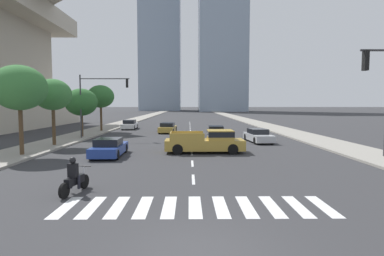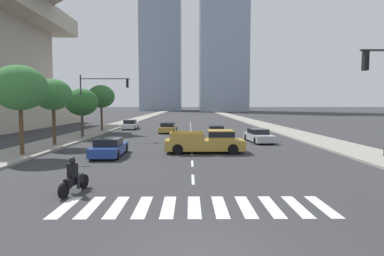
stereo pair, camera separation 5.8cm
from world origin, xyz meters
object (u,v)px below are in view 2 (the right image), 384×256
sedan_black_2 (216,132)px  sedan_gold_3 (168,128)px  motorcycle_lead (74,179)px  sedan_silver_4 (259,136)px  street_tree_third (82,102)px  pickup_truck (209,142)px  sedan_white_1 (130,125)px  sedan_blue_0 (109,148)px  traffic_signal_far (99,95)px  street_tree_nearest (20,88)px  street_tree_fourth (101,97)px  street_tree_second (53,95)px

sedan_black_2 → sedan_gold_3: (-5.58, 5.55, 0.01)m
motorcycle_lead → sedan_gold_3: bearing=6.9°
sedan_silver_4 → street_tree_third: size_ratio=0.93×
pickup_truck → sedan_white_1: (-10.00, 22.28, -0.20)m
sedan_blue_0 → street_tree_third: size_ratio=0.89×
sedan_silver_4 → pickup_truck: bearing=-43.8°
sedan_silver_4 → sedan_gold_3: bearing=-141.8°
traffic_signal_far → street_tree_nearest: (-2.20, -10.73, 0.11)m
sedan_silver_4 → traffic_signal_far: 16.49m
sedan_gold_3 → sedan_white_1: bearing=49.0°
pickup_truck → street_tree_fourth: street_tree_fourth is taller
sedan_white_1 → street_tree_nearest: street_tree_nearest is taller
sedan_white_1 → sedan_black_2: (11.47, -11.63, -0.04)m
sedan_blue_0 → street_tree_second: size_ratio=0.81×
sedan_blue_0 → sedan_black_2: bearing=-35.9°
sedan_white_1 → street_tree_nearest: 24.47m
sedan_black_2 → street_tree_fourth: size_ratio=0.81×
pickup_truck → street_tree_fourth: bearing=125.2°
sedan_black_2 → street_tree_third: bearing=-87.6°
pickup_truck → sedan_blue_0: pickup_truck is taller
sedan_gold_3 → street_tree_second: bearing=150.4°
sedan_gold_3 → street_tree_third: 10.98m
sedan_black_2 → street_tree_third: street_tree_third is taller
street_tree_third → motorcycle_lead: bearing=-72.0°
traffic_signal_far → street_tree_third: size_ratio=1.26×
sedan_blue_0 → street_tree_fourth: size_ratio=0.76×
sedan_white_1 → street_tree_third: size_ratio=0.95×
sedan_gold_3 → sedan_silver_4: sedan_gold_3 is taller
sedan_blue_0 → street_tree_fourth: (-5.91, 19.33, 3.99)m
traffic_signal_far → street_tree_second: bearing=-111.5°
sedan_gold_3 → traffic_signal_far: bearing=142.3°
sedan_gold_3 → motorcycle_lead: bearing=-179.3°
sedan_silver_4 → street_tree_fourth: (-18.00, 11.38, 3.98)m
sedan_gold_3 → street_tree_second: street_tree_second is taller
sedan_white_1 → street_tree_nearest: bearing=171.8°
sedan_black_2 → sedan_silver_4: (3.66, -4.20, 0.01)m
sedan_silver_4 → street_tree_third: 18.70m
pickup_truck → traffic_signal_far: bearing=139.0°
sedan_black_2 → street_tree_fourth: bearing=-115.2°
motorcycle_lead → street_tree_third: street_tree_third is taller
motorcycle_lead → sedan_black_2: 22.54m
street_tree_nearest → sedan_white_1: bearing=83.2°
sedan_white_1 → sedan_gold_3: bearing=-137.3°
street_tree_third → sedan_black_2: bearing=1.0°
motorcycle_lead → sedan_white_1: size_ratio=0.43×
sedan_black_2 → street_tree_third: size_ratio=0.94×
sedan_gold_3 → street_tree_nearest: size_ratio=0.74×
street_tree_nearest → traffic_signal_far: bearing=78.4°
sedan_white_1 → street_tree_nearest: (-2.86, -23.96, 4.06)m
sedan_black_2 → street_tree_fourth: 16.52m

